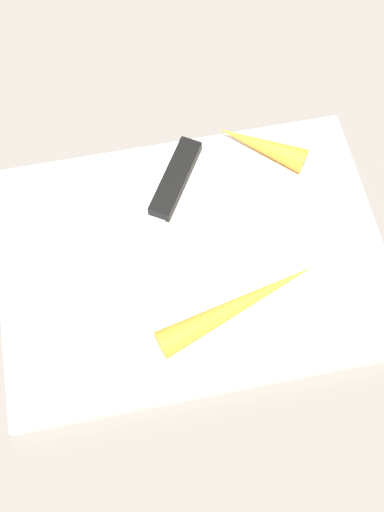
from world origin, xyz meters
The scene contains 5 objects.
ground_plane centered at (0.00, 0.00, 0.00)m, with size 1.40×1.40×0.00m, color slate.
cutting_board centered at (0.00, 0.00, 0.01)m, with size 0.36×0.26×0.01m, color silver.
knife centered at (-0.01, 0.07, 0.02)m, with size 0.12×0.18×0.01m.
carrot_short centered at (0.09, 0.10, 0.02)m, with size 0.02×0.02×0.09m, color orange.
carrot_long centered at (0.03, -0.06, 0.02)m, with size 0.03×0.03×0.16m, color orange.
Camera 1 is at (-0.05, -0.24, 0.54)m, focal length 43.94 mm.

